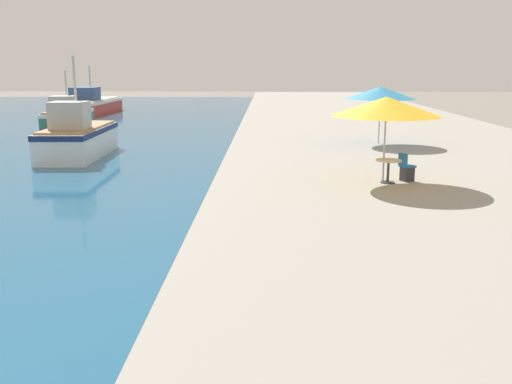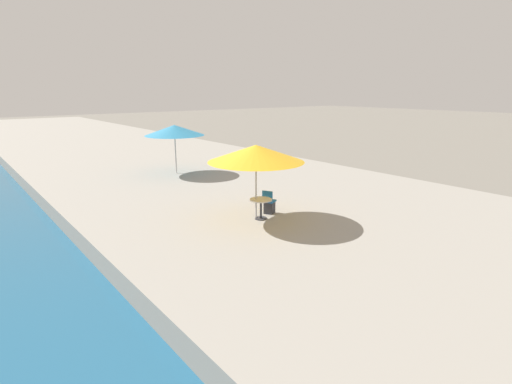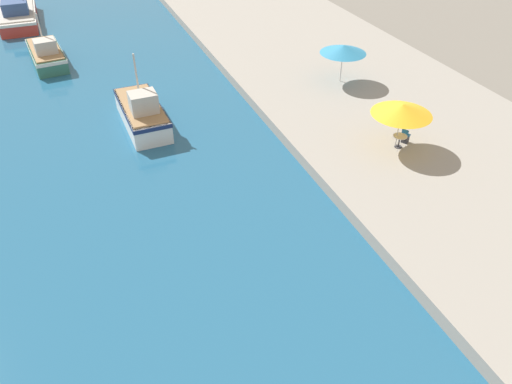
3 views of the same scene
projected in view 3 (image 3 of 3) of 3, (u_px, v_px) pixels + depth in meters
The scene contains 8 objects.
quay_promenade at pixel (303, 47), 42.59m from camera, with size 16.00×90.00×0.72m.
fishing_boat_near at pixel (142, 112), 31.67m from camera, with size 2.51×6.33×4.74m.
fishing_boat_mid at pixel (46, 54), 40.05m from camera, with size 2.91×6.54×3.97m.
fishing_boat_far at pixel (18, 14), 48.10m from camera, with size 3.41×9.23×4.28m.
cafe_umbrella_pink at pixel (402, 109), 27.40m from camera, with size 3.39×3.39×2.68m.
cafe_umbrella_white at pixel (343, 49), 34.69m from camera, with size 3.25×3.25×2.66m.
cafe_table at pixel (400, 139), 28.46m from camera, with size 0.80×0.80×0.74m.
cafe_chair_left at pixel (405, 137), 29.01m from camera, with size 0.56×0.55×0.91m.
Camera 3 is at (-11.28, -0.07, 15.80)m, focal length 35.00 mm.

